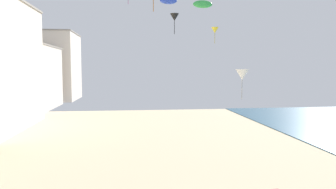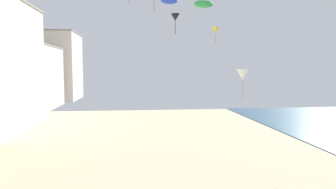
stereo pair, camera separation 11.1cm
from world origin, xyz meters
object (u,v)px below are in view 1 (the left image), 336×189
object	(u,v)px
kite_black_delta	(174,17)
kite_green_parafoil	(203,4)
kite_white_delta	(242,75)
kite_yellow_delta	(215,30)
kite_blue_parafoil	(168,1)

from	to	relation	value
kite_black_delta	kite_green_parafoil	distance (m)	4.11
kite_white_delta	kite_yellow_delta	xyz separation A→B (m)	(-1.17, 6.04, 5.05)
kite_green_parafoil	kite_yellow_delta	distance (m)	6.83
kite_black_delta	kite_yellow_delta	bearing A→B (deg)	-58.95
kite_blue_parafoil	kite_black_delta	size ratio (longest dim) A/B	0.88
kite_black_delta	kite_white_delta	xyz separation A→B (m)	(5.03, -12.45, -7.50)
kite_blue_parafoil	kite_black_delta	distance (m)	3.02
kite_white_delta	kite_green_parafoil	bearing A→B (deg)	96.85
kite_blue_parafoil	kite_yellow_delta	size ratio (longest dim) A/B	1.27
kite_green_parafoil	kite_yellow_delta	world-z (taller)	kite_green_parafoil
kite_blue_parafoil	kite_black_delta	xyz separation A→B (m)	(0.63, -1.55, -2.52)
kite_green_parafoil	kite_white_delta	distance (m)	14.76
kite_blue_parafoil	kite_black_delta	world-z (taller)	kite_blue_parafoil
kite_black_delta	kite_blue_parafoil	bearing A→B (deg)	112.05
kite_white_delta	kite_black_delta	bearing A→B (deg)	112.00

